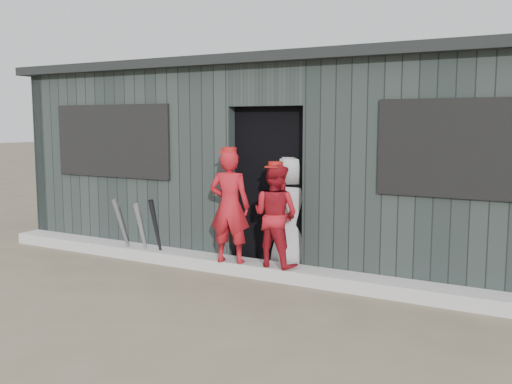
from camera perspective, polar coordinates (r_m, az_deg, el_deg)
The scene contains 9 objects.
ground at distance 5.42m, azimuth -9.56°, elevation -12.63°, with size 80.00×80.00×0.00m, color brown.
curb at distance 6.84m, azimuth 0.08°, elevation -7.69°, with size 8.00×0.36×0.15m, color #ACACA7.
bat_left at distance 7.53m, azimuth -11.33°, elevation -3.97°, with size 0.07×0.07×0.81m, color #9798A0.
bat_mid at distance 7.76m, azimuth -13.18°, elevation -3.56°, with size 0.07×0.07×0.84m, color gray.
bat_right at distance 7.47m, azimuth -9.90°, elevation -3.84°, with size 0.07×0.07×0.84m, color black.
player_red_left at distance 6.73m, azimuth -2.66°, elevation -1.44°, with size 0.49×0.32×1.35m, color #A5141D.
player_red_right at distance 6.56m, azimuth 1.96°, elevation -2.35°, with size 0.58×0.45×1.19m, color maroon.
player_grey_back at distance 6.96m, azimuth 3.61°, elevation -2.12°, with size 0.69×0.45×1.42m, color #AAAAAA.
dugout at distance 8.15m, azimuth 5.86°, elevation 3.29°, with size 8.30×3.30×2.62m.
Camera 1 is at (3.22, -3.96, 1.81)m, focal length 40.00 mm.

